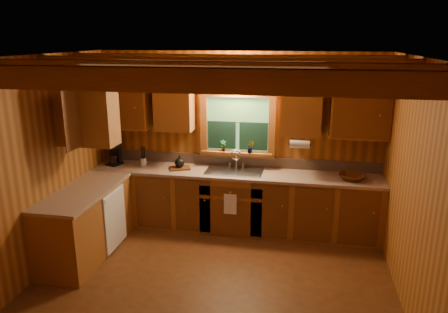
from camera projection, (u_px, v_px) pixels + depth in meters
name	position (u px, v px, depth m)	size (l,w,h in m)	color
room	(210.00, 181.00, 4.54)	(4.20, 4.20, 4.20)	#5D3316
ceiling_beams	(209.00, 68.00, 4.21)	(4.20, 2.54, 0.18)	brown
base_cabinets	(197.00, 207.00, 6.08)	(4.20, 2.22, 0.86)	brown
countertop	(197.00, 177.00, 5.96)	(4.20, 2.24, 0.04)	#9F826D
backsplash	(237.00, 161.00, 6.41)	(4.20, 0.02, 0.16)	gray
dishwasher_panel	(115.00, 219.00, 5.69)	(0.02, 0.60, 0.80)	white
upper_cabinets	(192.00, 108.00, 5.84)	(4.19, 1.77, 0.78)	brown
window	(238.00, 125.00, 6.24)	(1.12, 0.08, 1.00)	brown
window_sill	(237.00, 153.00, 6.31)	(1.06, 0.14, 0.04)	brown
wall_sconce	(237.00, 83.00, 5.95)	(0.45, 0.21, 0.17)	black
paper_towel_roll	(300.00, 144.00, 5.80)	(0.11, 0.11, 0.27)	white
dish_towel	(230.00, 204.00, 5.95)	(0.18, 0.01, 0.30)	white
sink	(234.00, 174.00, 6.18)	(0.82, 0.48, 0.43)	silver
coffee_maker	(115.00, 155.00, 6.47)	(0.18, 0.23, 0.31)	black
utensil_crock	(143.00, 162.00, 6.38)	(0.11, 0.11, 0.31)	silver
cutting_board	(180.00, 168.00, 6.27)	(0.30, 0.21, 0.03)	brown
teakettle	(180.00, 163.00, 6.25)	(0.14, 0.14, 0.18)	black
wicker_basket	(352.00, 177.00, 5.79)	(0.35, 0.35, 0.09)	#48230C
potted_plant_left	(223.00, 146.00, 6.30)	(0.09, 0.06, 0.18)	brown
potted_plant_right	(251.00, 147.00, 6.21)	(0.10, 0.08, 0.18)	brown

